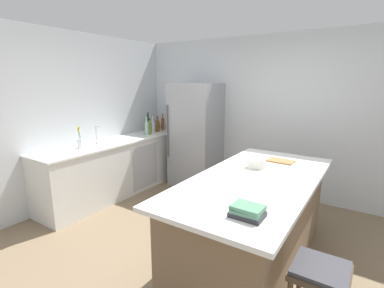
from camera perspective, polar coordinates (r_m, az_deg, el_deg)
ground_plane at (r=3.31m, az=1.03°, el=-21.71°), size 7.20×7.20×0.00m
wall_rear at (r=4.82m, az=15.66°, el=5.42°), size 6.00×0.10×2.60m
wall_left at (r=4.58m, az=-25.82°, el=4.26°), size 0.10×6.00×2.60m
counter_run_left at (r=4.90m, az=-14.95°, el=-4.55°), size 0.67×2.70×0.91m
kitchen_island at (r=3.04m, az=12.41°, el=-14.95°), size 1.08×2.29×0.93m
refrigerator at (r=5.04m, az=0.78°, el=1.79°), size 0.80×0.72×1.84m
bar_stool at (r=2.24m, az=24.50°, el=-24.38°), size 0.36×0.36×0.69m
sink_faucet at (r=4.59m, az=-18.78°, el=1.92°), size 0.15×0.05×0.30m
flower_vase at (r=4.41m, az=-21.88°, el=0.53°), size 0.08×0.08×0.33m
vinegar_bottle at (r=5.66m, az=-5.98°, el=4.13°), size 0.06×0.06×0.33m
hot_sauce_bottle at (r=5.62m, az=-7.05°, el=3.62°), size 0.05×0.05×0.22m
whiskey_bottle at (r=5.48m, az=-7.02°, el=3.71°), size 0.08×0.08×0.30m
soda_bottle at (r=5.42m, az=-7.96°, el=3.85°), size 0.07×0.07×0.34m
wine_bottle at (r=5.40m, az=-8.90°, el=3.87°), size 0.08×0.08×0.39m
olive_oil_bottle at (r=5.23m, az=-8.56°, el=3.17°), size 0.06×0.06×0.27m
gin_bottle at (r=5.17m, az=-9.17°, el=3.36°), size 0.07×0.07×0.36m
cookbook_stack at (r=2.06m, az=11.25°, el=-13.27°), size 0.23×0.18×0.08m
mixing_bowl at (r=3.18m, az=12.98°, el=-3.85°), size 0.20×0.20×0.10m
cutting_board at (r=3.49m, az=17.59°, el=-3.31°), size 0.30×0.20×0.02m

